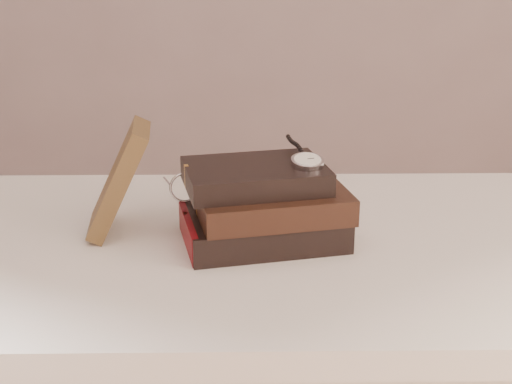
{
  "coord_description": "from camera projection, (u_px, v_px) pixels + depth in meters",
  "views": [
    {
      "loc": [
        -0.04,
        -0.61,
        1.17
      ],
      "look_at": [
        -0.02,
        0.35,
        0.82
      ],
      "focal_mm": 49.83,
      "sensor_mm": 36.0,
      "label": 1
    }
  ],
  "objects": [
    {
      "name": "table",
      "position": [
        272.0,
        295.0,
        1.08
      ],
      "size": [
        1.0,
        0.6,
        0.75
      ],
      "color": "white",
      "rests_on": "ground"
    },
    {
      "name": "eyeglasses",
      "position": [
        200.0,
        185.0,
        1.08
      ],
      "size": [
        0.11,
        0.13,
        0.05
      ],
      "color": "silver",
      "rests_on": "book_stack"
    },
    {
      "name": "book_stack",
      "position": [
        264.0,
        206.0,
        1.03
      ],
      "size": [
        0.26,
        0.2,
        0.11
      ],
      "color": "black",
      "rests_on": "table"
    },
    {
      "name": "journal",
      "position": [
        119.0,
        179.0,
        1.05
      ],
      "size": [
        0.11,
        0.12,
        0.17
      ],
      "primitive_type": "cube",
      "rotation": [
        0.0,
        0.45,
        0.1
      ],
      "color": "#402D18",
      "rests_on": "table"
    },
    {
      "name": "pocket_watch",
      "position": [
        306.0,
        159.0,
        1.01
      ],
      "size": [
        0.06,
        0.15,
        0.02
      ],
      "color": "silver",
      "rests_on": "book_stack"
    }
  ]
}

